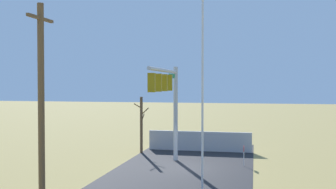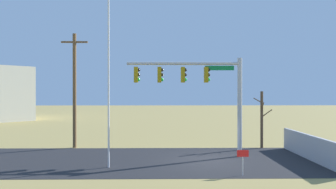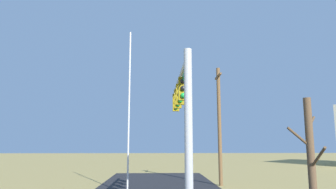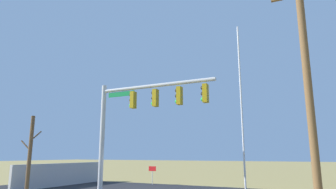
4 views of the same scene
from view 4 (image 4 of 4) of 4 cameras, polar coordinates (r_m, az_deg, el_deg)
retaining_fence at (r=21.26m, az=-19.73°, el=-14.40°), size 0.20×7.65×1.46m
signal_mast at (r=16.62m, az=-6.00°, el=-3.09°), size 7.12×0.39×6.12m
flagpole at (r=17.21m, az=14.06°, el=-2.02°), size 0.10×0.10×9.55m
utility_pole at (r=10.84m, az=25.54°, el=1.56°), size 1.90×0.26×8.21m
bare_tree at (r=17.33m, az=-25.24°, el=-10.26°), size 1.27×1.02×4.06m
open_sign at (r=20.98m, az=-3.06°, el=-14.60°), size 0.56×0.04×1.22m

